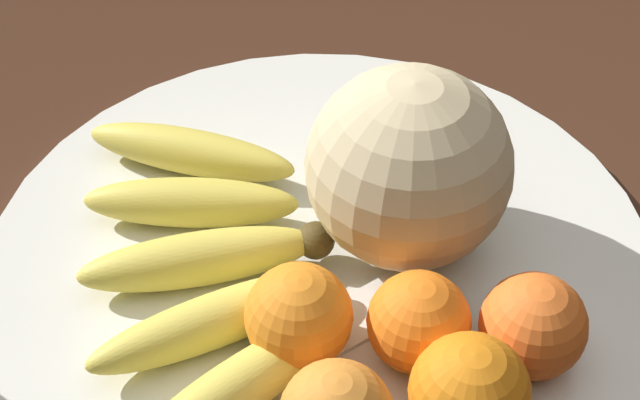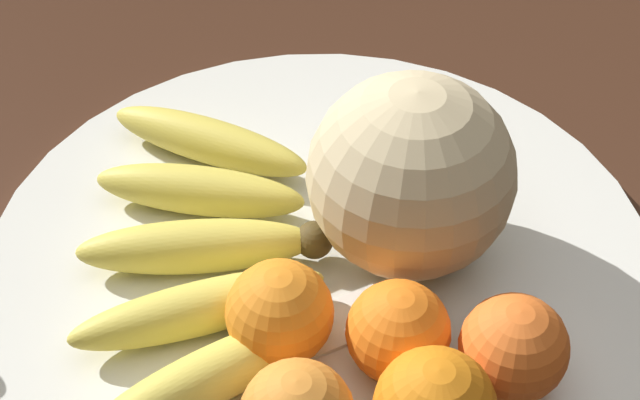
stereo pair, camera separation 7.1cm
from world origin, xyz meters
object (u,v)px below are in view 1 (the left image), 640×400
Objects in this scene: fruit_bowl at (320,259)px; melon at (408,166)px; produce_tag at (352,320)px; orange_front_right at (299,316)px; kitchen_table at (416,330)px; orange_back_right at (419,322)px; banana_bunch at (207,260)px; orange_back_left at (469,393)px; orange_mid_center at (535,325)px.

fruit_bowl is 0.10m from melon.
fruit_bowl is 4.65× the size of produce_tag.
orange_front_right reaches higher than produce_tag.
produce_tag reaches higher than kitchen_table.
kitchen_table is 11.02× the size of melon.
orange_front_right reaches higher than orange_back_right.
produce_tag is (-0.04, -0.01, -0.03)m from orange_front_right.
banana_bunch is 0.20m from orange_back_left.
orange_back_left reaches higher than fruit_bowl.
produce_tag is at bearing 37.58° from melon.
kitchen_table is 0.20m from orange_front_right.
orange_front_right is at bearing 24.19° from kitchen_table.
banana_bunch is at bearing -7.58° from fruit_bowl.
kitchen_table is 0.18m from melon.
orange_mid_center is at bearing 151.35° from orange_front_right.
melon is 1.38× the size of produce_tag.
fruit_bowl is 0.08m from banana_bunch.
orange_front_right is (-0.03, 0.08, 0.02)m from banana_bunch.
fruit_bowl is 0.17m from orange_back_left.
fruit_bowl is at bearing -82.13° from orange_back_right.
melon reaches higher than orange_front_right.
orange_back_left is at bearing 94.57° from fruit_bowl.
kitchen_table is 0.15m from produce_tag.
orange_mid_center is (-0.13, 0.07, -0.00)m from orange_front_right.
orange_mid_center is (-0.16, 0.15, 0.01)m from banana_bunch.
kitchen_table is at bearing -123.51° from orange_back_right.
orange_mid_center is (-0.02, 0.13, -0.04)m from melon.
orange_back_right is 0.06m from produce_tag.
kitchen_table is at bearing -158.70° from produce_tag.
orange_back_left reaches higher than kitchen_table.
melon is 0.11m from orange_back_right.
banana_bunch reaches higher than produce_tag.
orange_back_right is (-0.09, 0.12, 0.01)m from banana_bunch.
produce_tag is at bearing 82.33° from fruit_bowl.
fruit_bowl is at bearing -124.67° from orange_front_right.
orange_back_left is (0.06, 0.03, 0.00)m from orange_mid_center.
banana_bunch is 0.10m from produce_tag.
orange_front_right is at bearing -28.78° from orange_back_right.
orange_mid_center is at bearing 98.88° from melon.
banana_bunch is 4.71× the size of orange_mid_center.
banana_bunch is (0.14, -0.02, -0.05)m from melon.
orange_back_left is at bearing 74.00° from melon.
orange_back_left is 1.10× the size of orange_back_right.
orange_back_right reaches higher than produce_tag.
kitchen_table is at bearing 168.34° from fruit_bowl.
melon is at bearing 165.82° from fruit_bowl.
kitchen_table is 3.27× the size of fruit_bowl.
orange_front_right is 1.01× the size of orange_mid_center.
fruit_bowl is at bearing -11.66° from kitchen_table.
orange_back_left reaches higher than orange_mid_center.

